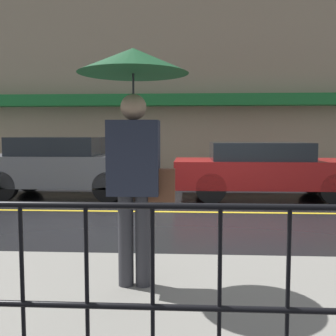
% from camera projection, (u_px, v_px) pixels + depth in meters
% --- Properties ---
extents(ground_plane, '(80.00, 80.00, 0.00)m').
position_uv_depth(ground_plane, '(216.00, 212.00, 7.71)').
color(ground_plane, black).
extents(sidewalk_near, '(28.00, 2.70, 0.11)m').
position_uv_depth(sidewalk_near, '(253.00, 311.00, 3.25)').
color(sidewalk_near, gray).
rests_on(sidewalk_near, ground_plane).
extents(sidewalk_far, '(28.00, 1.79, 0.11)m').
position_uv_depth(sidewalk_far, '(207.00, 184.00, 11.70)').
color(sidewalk_far, gray).
rests_on(sidewalk_far, ground_plane).
extents(lane_marking, '(25.20, 0.12, 0.01)m').
position_uv_depth(lane_marking, '(216.00, 212.00, 7.71)').
color(lane_marking, gold).
rests_on(lane_marking, ground_plane).
extents(building_storefront, '(28.00, 0.85, 5.89)m').
position_uv_depth(building_storefront, '(207.00, 91.00, 12.48)').
color(building_storefront, gray).
rests_on(building_storefront, ground_plane).
extents(railing_foreground, '(12.00, 0.04, 1.04)m').
position_uv_depth(railing_foreground, '(288.00, 276.00, 2.09)').
color(railing_foreground, black).
rests_on(railing_foreground, sidewalk_near).
extents(pedestrian, '(1.00, 1.00, 2.17)m').
position_uv_depth(pedestrian, '(134.00, 106.00, 3.53)').
color(pedestrian, '#333338').
rests_on(pedestrian, sidewalk_near).
extents(car_grey, '(3.95, 1.79, 1.46)m').
position_uv_depth(car_grey, '(64.00, 166.00, 9.67)').
color(car_grey, slate).
rests_on(car_grey, ground_plane).
extents(car_red, '(4.35, 1.80, 1.34)m').
position_uv_depth(car_red, '(264.00, 169.00, 9.40)').
color(car_red, maroon).
rests_on(car_red, ground_plane).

